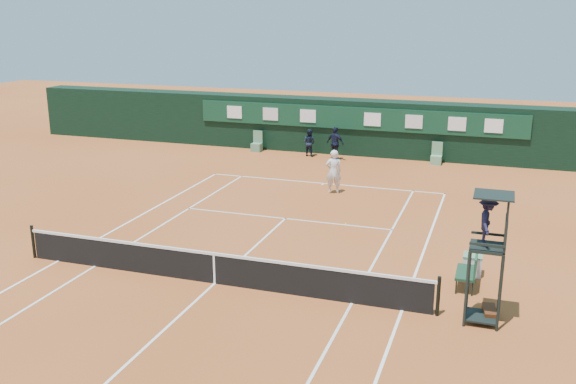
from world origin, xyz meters
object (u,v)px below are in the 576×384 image
Objects in this scene: player_bench at (470,269)px; tennis_net at (214,267)px; cooler at (472,265)px; player at (334,172)px; umpire_chair at (488,231)px.

tennis_net is at bearing -163.67° from player_bench.
player is (-6.29, 7.41, 0.64)m from cooler.
umpire_chair is 2.85× the size of player_bench.
umpire_chair is 5.30× the size of cooler.
player_bench is at bearing 104.92° from player.
player_bench is 1.05m from cooler.
tennis_net is 3.77× the size of umpire_chair.
umpire_chair is 12.53m from player.
player reaches higher than player_bench.
tennis_net reaches higher than cooler.
umpire_chair is at bearing 100.76° from player.
tennis_net is 7.75m from cooler.
tennis_net is at bearing -179.89° from umpire_chair.
player_bench is at bearing 101.22° from umpire_chair.
player reaches higher than tennis_net.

